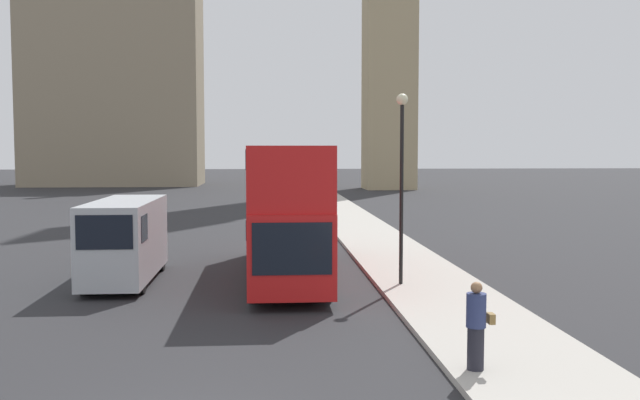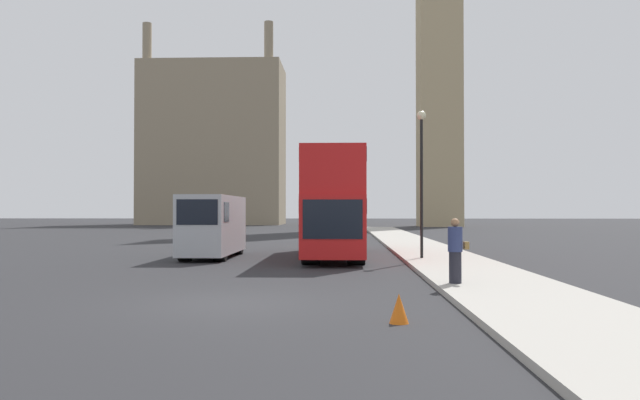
% 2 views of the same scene
% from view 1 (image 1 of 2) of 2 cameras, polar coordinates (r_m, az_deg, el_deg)
% --- Properties ---
extents(building_block_distant, '(20.78, 10.83, 29.22)m').
position_cam_1_polar(building_block_distant, '(92.00, -16.09, 8.66)').
color(building_block_distant, gray).
rests_on(building_block_distant, ground_plane).
extents(red_double_decker_bus, '(2.47, 11.37, 4.52)m').
position_cam_1_polar(red_double_decker_bus, '(24.62, -2.74, -0.37)').
color(red_double_decker_bus, red).
rests_on(red_double_decker_bus, ground_plane).
extents(white_van, '(1.95, 6.14, 2.73)m').
position_cam_1_polar(white_van, '(24.51, -15.36, -3.01)').
color(white_van, '#B2B7BC').
rests_on(white_van, ground_plane).
extents(pedestrian, '(0.54, 0.38, 1.73)m').
position_cam_1_polar(pedestrian, '(14.32, 12.40, -9.81)').
color(pedestrian, '#23232D').
rests_on(pedestrian, sidewalk_strip).
extents(street_lamp, '(0.36, 0.36, 6.02)m').
position_cam_1_polar(street_lamp, '(22.58, 6.56, 3.16)').
color(street_lamp, black).
rests_on(street_lamp, sidewalk_strip).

